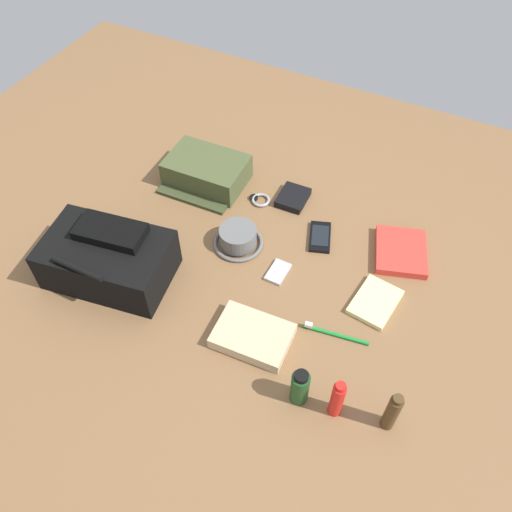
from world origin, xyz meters
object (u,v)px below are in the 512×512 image
(backpack, at_px, (108,258))
(wristwatch, at_px, (260,200))
(media_player, at_px, (277,273))
(bucket_hat, at_px, (238,238))
(toiletry_pouch, at_px, (206,172))
(paperback_novel, at_px, (401,252))
(notepad, at_px, (375,302))
(cell_phone, at_px, (320,237))
(toothbrush, at_px, (332,333))
(folded_towel, at_px, (253,336))
(shampoo_bottle, at_px, (300,387))
(cologne_bottle, at_px, (392,412))
(sunscreen_spray, at_px, (337,399))
(wallet, at_px, (293,198))

(backpack, height_order, wristwatch, backpack)
(media_player, bearing_deg, bucket_hat, -18.23)
(bucket_hat, distance_m, media_player, 0.17)
(media_player, bearing_deg, toiletry_pouch, -33.53)
(bucket_hat, height_order, paperback_novel, bucket_hat)
(notepad, bearing_deg, cell_phone, -26.94)
(toothbrush, height_order, notepad, toothbrush)
(cell_phone, height_order, media_player, cell_phone)
(bucket_hat, bearing_deg, folded_towel, 124.30)
(media_player, bearing_deg, shampoo_bottle, 122.78)
(toiletry_pouch, relative_size, cologne_bottle, 1.85)
(sunscreen_spray, bearing_deg, wristwatch, -49.71)
(wristwatch, distance_m, notepad, 0.52)
(cologne_bottle, xyz_separation_m, cell_phone, (0.37, -0.48, -0.06))
(notepad, bearing_deg, shampoo_bottle, 84.69)
(cell_phone, height_order, toothbrush, toothbrush)
(paperback_novel, distance_m, toothbrush, 0.37)
(sunscreen_spray, height_order, media_player, sunscreen_spray)
(shampoo_bottle, distance_m, folded_towel, 0.20)
(paperback_novel, height_order, wristwatch, paperback_novel)
(cell_phone, distance_m, media_player, 0.20)
(media_player, bearing_deg, paperback_novel, -141.99)
(toiletry_pouch, relative_size, folded_towel, 1.33)
(toiletry_pouch, distance_m, cologne_bottle, 0.98)
(cologne_bottle, height_order, notepad, cologne_bottle)
(shampoo_bottle, relative_size, folded_towel, 0.60)
(backpack, distance_m, folded_towel, 0.47)
(cell_phone, bearing_deg, toiletry_pouch, -8.81)
(bucket_hat, height_order, media_player, bucket_hat)
(shampoo_bottle, bearing_deg, folded_towel, -28.83)
(toiletry_pouch, height_order, wristwatch, toiletry_pouch)
(paperback_novel, relative_size, folded_towel, 1.08)
(wallet, bearing_deg, bucket_hat, 71.93)
(wallet, relative_size, folded_towel, 0.55)
(backpack, bearing_deg, notepad, -161.49)
(shampoo_bottle, distance_m, paperback_novel, 0.57)
(shampoo_bottle, bearing_deg, cologne_bottle, -171.53)
(cologne_bottle, height_order, paperback_novel, cologne_bottle)
(backpack, distance_m, toiletry_pouch, 0.47)
(media_player, bearing_deg, backpack, 26.31)
(toiletry_pouch, bearing_deg, folded_towel, 130.87)
(wristwatch, relative_size, toothbrush, 0.39)
(wristwatch, distance_m, wallet, 0.11)
(shampoo_bottle, bearing_deg, cell_phone, -73.58)
(cologne_bottle, xyz_separation_m, wallet, (0.51, -0.60, -0.06))
(shampoo_bottle, bearing_deg, bucket_hat, -45.78)
(backpack, xyz_separation_m, cell_phone, (-0.49, -0.40, -0.06))
(cologne_bottle, bearing_deg, wallet, -49.40)
(sunscreen_spray, bearing_deg, cologne_bottle, -168.57)
(wristwatch, bearing_deg, toiletry_pouch, -1.41)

